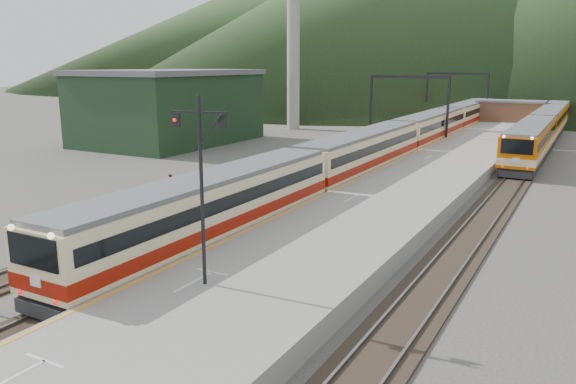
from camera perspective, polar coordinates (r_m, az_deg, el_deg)
The scene contains 17 objects.
track_main at distance 53.75m, azimuth 10.09°, elevation 2.82°, with size 2.60×200.00×0.23m.
track_far at distance 55.52m, azimuth 5.21°, elevation 3.29°, with size 2.60×200.00×0.23m.
track_second at distance 51.30m, azimuth 22.32°, elevation 1.57°, with size 2.60×200.00×0.23m.
platform at distance 50.26m, azimuth 15.41°, elevation 2.37°, with size 8.00×100.00×1.00m, color gray.
gantry_near at distance 68.21m, azimuth 12.15°, elevation 9.51°, with size 9.55×0.25×8.00m.
gantry_far at distance 92.39m, azimuth 16.75°, elevation 10.07°, with size 9.55×0.25×8.00m.
warehouse at distance 69.02m, azimuth -11.96°, elevation 8.50°, with size 14.50×20.50×8.60m.
smokestack at distance 82.20m, azimuth 0.55°, elevation 16.89°, with size 1.80×1.80×30.00m, color #9E998E.
station_shed at distance 89.15m, azimuth 21.69°, elevation 7.68°, with size 9.40×4.40×3.10m.
hill_a at distance 209.14m, azimuth 13.62°, elevation 18.24°, with size 180.00×180.00×60.00m, color #304423.
hill_d at distance 285.77m, azimuth 0.18°, elevation 16.55°, with size 200.00×200.00×55.00m, color #304423.
main_train at distance 57.52m, azimuth 11.59°, elevation 5.48°, with size 3.10×84.84×3.78m.
second_train at distance 78.72m, azimuth 24.96°, elevation 6.43°, with size 2.97×60.97×3.63m.
signal_mast at distance 20.94m, azimuth -8.82°, elevation 1.98°, with size 2.15×0.67×7.19m.
short_signal_b at distance 40.91m, azimuth -0.74°, elevation 1.88°, with size 0.27×0.24×2.27m.
short_signal_c at distance 37.32m, azimuth -11.83°, elevation 0.52°, with size 0.27×0.24×2.27m.
worker at distance 31.30m, azimuth -17.28°, elevation -3.48°, with size 0.56×0.37×1.55m, color #1D222B.
Camera 1 is at (16.91, -10.18, 9.28)m, focal length 35.00 mm.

